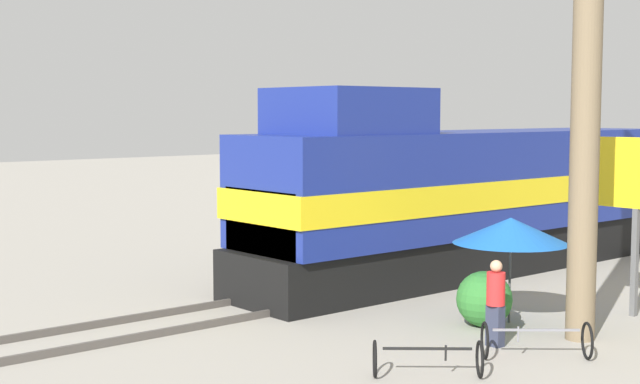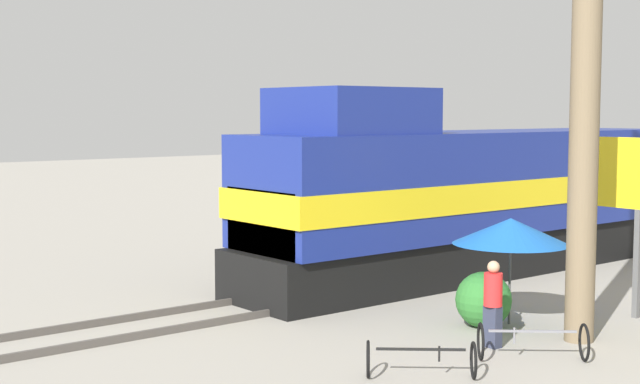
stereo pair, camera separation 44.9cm
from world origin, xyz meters
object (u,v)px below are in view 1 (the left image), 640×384
object	(u,v)px
utility_pole	(587,48)
vendor_umbrella	(511,231)
bicycle	(536,340)
locomotive	(459,197)
bicycle_spare	(427,358)
billboard_sign	(637,184)
person_bystander	(496,300)

from	to	relation	value
utility_pole	vendor_umbrella	distance (m)	3.95
vendor_umbrella	bicycle	xyz separation A→B (m)	(1.98, -1.82, -1.55)
locomotive	bicycle_spare	distance (m)	9.62
bicycle	billboard_sign	bearing A→B (deg)	139.81
utility_pole	billboard_sign	xyz separation A→B (m)	(-0.38, 2.54, -2.67)
bicycle	vendor_umbrella	bearing A→B (deg)	178.45
vendor_umbrella	person_bystander	distance (m)	2.20
locomotive	utility_pole	world-z (taller)	utility_pole
bicycle_spare	billboard_sign	bearing A→B (deg)	-47.14
vendor_umbrella	billboard_sign	size ratio (longest dim) A/B	0.62
billboard_sign	bicycle_spare	world-z (taller)	billboard_sign
locomotive	bicycle	world-z (taller)	locomotive
locomotive	vendor_umbrella	size ratio (longest dim) A/B	6.21
utility_pole	bicycle	world-z (taller)	utility_pole
person_bystander	vendor_umbrella	bearing A→B (deg)	120.18
utility_pole	bicycle_spare	world-z (taller)	utility_pole
vendor_umbrella	billboard_sign	xyz separation A→B (m)	(1.32, 2.49, 0.89)
person_bystander	bicycle_spare	distance (m)	2.49
utility_pole	vendor_umbrella	size ratio (longest dim) A/B	4.64
locomotive	vendor_umbrella	bearing A→B (deg)	-38.36
vendor_umbrella	bicycle_spare	xyz separation A→B (m)	(1.49, -4.05, -1.58)
utility_pole	bicycle	bearing A→B (deg)	-80.86
locomotive	bicycle	distance (m)	8.37
billboard_sign	bicycle	bearing A→B (deg)	-81.25
bicycle	bicycle_spare	size ratio (longest dim) A/B	1.06
utility_pole	bicycle_spare	size ratio (longest dim) A/B	6.33
person_bystander	bicycle_spare	size ratio (longest dim) A/B	0.93
billboard_sign	utility_pole	bearing A→B (deg)	-81.53
billboard_sign	bicycle_spare	bearing A→B (deg)	-88.44
utility_pole	vendor_umbrella	bearing A→B (deg)	178.27
person_bystander	bicycle_spare	bearing A→B (deg)	-77.62
billboard_sign	locomotive	bearing A→B (deg)	170.62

